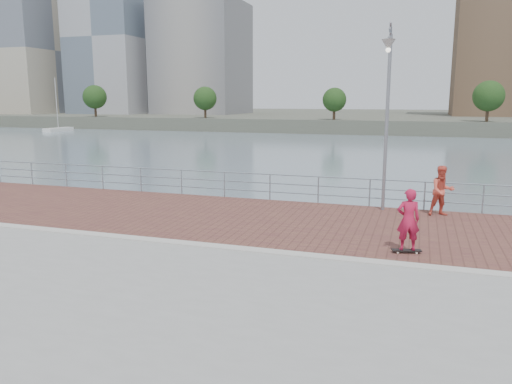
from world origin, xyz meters
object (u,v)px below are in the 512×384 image
(guardrail, at_px, (294,185))
(skateboarder, at_px, (408,220))
(bystander, at_px, (442,191))
(street_lamp, at_px, (388,86))

(guardrail, relative_size, skateboarder, 22.71)
(skateboarder, bearing_deg, bystander, -116.23)
(guardrail, height_order, bystander, bystander)
(street_lamp, bearing_deg, skateboarder, -78.10)
(street_lamp, xyz_separation_m, bystander, (2.08, 0.17, -3.71))
(street_lamp, distance_m, bystander, 4.26)
(street_lamp, height_order, skateboarder, street_lamp)
(skateboarder, distance_m, bystander, 5.19)
(guardrail, height_order, skateboarder, skateboarder)
(bystander, bearing_deg, street_lamp, 164.02)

